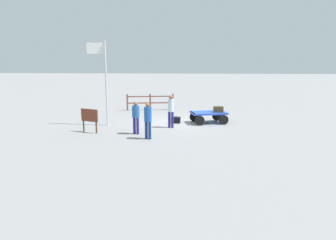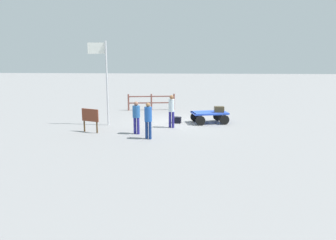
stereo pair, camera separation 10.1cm
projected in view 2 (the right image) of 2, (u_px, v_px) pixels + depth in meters
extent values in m
plane|color=gray|center=(175.00, 122.00, 19.23)|extent=(120.00, 120.00, 0.00)
cube|color=blue|center=(209.00, 113.00, 18.82)|extent=(2.26, 1.63, 0.10)
cube|color=blue|center=(193.00, 113.00, 18.66)|extent=(0.34, 1.10, 0.10)
cylinder|color=black|center=(200.00, 121.00, 18.17)|extent=(0.57, 0.25, 0.56)
cylinder|color=black|center=(195.00, 117.00, 19.35)|extent=(0.57, 0.25, 0.56)
cylinder|color=black|center=(224.00, 120.00, 18.41)|extent=(0.57, 0.25, 0.56)
cylinder|color=black|center=(218.00, 116.00, 19.58)|extent=(0.57, 0.25, 0.56)
cube|color=#433822|center=(219.00, 109.00, 18.69)|extent=(0.58, 0.38, 0.34)
cube|color=black|center=(177.00, 120.00, 18.90)|extent=(0.56, 0.44, 0.36)
cylinder|color=navy|center=(150.00, 130.00, 15.09)|extent=(0.14, 0.14, 0.85)
cylinder|color=navy|center=(147.00, 130.00, 15.19)|extent=(0.14, 0.14, 0.85)
cylinder|color=#1F52AA|center=(148.00, 114.00, 14.99)|extent=(0.48, 0.48, 0.69)
sphere|color=#966841|center=(148.00, 105.00, 14.91)|extent=(0.20, 0.20, 0.20)
cylinder|color=navy|center=(173.00, 120.00, 17.54)|extent=(0.14, 0.14, 0.90)
cylinder|color=navy|center=(170.00, 119.00, 17.65)|extent=(0.14, 0.14, 0.90)
cylinder|color=silver|center=(172.00, 105.00, 17.44)|extent=(0.44, 0.44, 0.68)
sphere|color=#92603E|center=(172.00, 97.00, 17.36)|extent=(0.23, 0.23, 0.23)
cylinder|color=navy|center=(138.00, 126.00, 16.09)|extent=(0.14, 0.14, 0.85)
cylinder|color=navy|center=(135.00, 125.00, 16.19)|extent=(0.14, 0.14, 0.85)
cylinder|color=#285D9F|center=(136.00, 112.00, 16.00)|extent=(0.49, 0.49, 0.59)
sphere|color=#93624D|center=(136.00, 104.00, 15.92)|extent=(0.22, 0.22, 0.22)
cylinder|color=silver|center=(107.00, 84.00, 17.89)|extent=(0.10, 0.10, 4.71)
cube|color=white|center=(96.00, 48.00, 17.56)|extent=(0.94, 0.16, 0.60)
cylinder|color=#4C3319|center=(97.00, 128.00, 16.35)|extent=(0.08, 0.08, 0.58)
cylinder|color=#4C3319|center=(84.00, 126.00, 16.71)|extent=(0.08, 0.08, 0.58)
cube|color=brown|center=(90.00, 115.00, 16.41)|extent=(0.98, 0.45, 0.65)
cylinder|color=brown|center=(174.00, 102.00, 23.63)|extent=(0.12, 0.12, 1.19)
cylinder|color=brown|center=(151.00, 102.00, 23.49)|extent=(0.12, 0.12, 1.19)
cylinder|color=brown|center=(129.00, 102.00, 23.35)|extent=(0.12, 0.12, 1.19)
cube|color=brown|center=(151.00, 96.00, 23.41)|extent=(3.31, 0.59, 0.08)
cube|color=brown|center=(151.00, 103.00, 23.50)|extent=(3.31, 0.59, 0.08)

